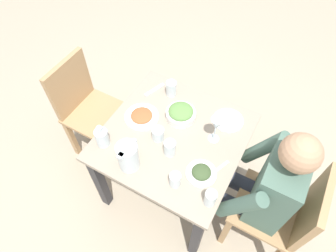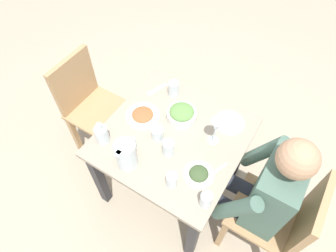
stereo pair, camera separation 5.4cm
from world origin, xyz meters
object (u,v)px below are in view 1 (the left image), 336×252
at_px(dining_table, 173,145).
at_px(chair_near, 284,212).
at_px(diner_near, 257,186).
at_px(oil_carafe, 102,138).
at_px(chair_far, 86,106).
at_px(water_glass_far_left, 170,148).
at_px(water_glass_far_right, 210,198).
at_px(water_glass_center, 175,180).
at_px(water_glass_by_pitcher, 171,89).
at_px(plate_yoghurt, 228,119).
at_px(salad_bowl, 181,113).
at_px(water_pitcher, 128,156).
at_px(plate_dolmas, 201,173).
at_px(water_glass_near_left, 158,134).
at_px(wine_glass, 216,125).
at_px(plate_rice_curry, 142,116).

relative_size(dining_table, chair_near, 0.97).
bearing_deg(chair_near, diner_near, 90.00).
distance_m(chair_near, oil_carafe, 1.17).
bearing_deg(oil_carafe, chair_far, 55.65).
relative_size(water_glass_far_left, water_glass_far_right, 1.01).
xyz_separation_m(water_glass_center, water_glass_far_right, (-0.00, -0.21, 0.01)).
bearing_deg(water_glass_by_pitcher, oil_carafe, 163.55).
xyz_separation_m(diner_near, water_glass_far_right, (-0.24, 0.19, 0.10)).
relative_size(diner_near, plate_yoghurt, 6.01).
bearing_deg(salad_bowl, water_glass_far_left, -165.75).
distance_m(diner_near, water_glass_by_pitcher, 0.83).
relative_size(dining_table, water_pitcher, 4.51).
height_order(plate_dolmas, water_glass_near_left, water_glass_near_left).
xyz_separation_m(chair_near, diner_near, (-0.00, 0.20, 0.15)).
height_order(chair_far, water_glass_near_left, chair_far).
relative_size(diner_near, salad_bowl, 6.10).
height_order(chair_near, water_glass_near_left, chair_near).
xyz_separation_m(plate_dolmas, water_glass_far_right, (-0.13, -0.11, 0.04)).
height_order(water_glass_far_right, wine_glass, wine_glass).
bearing_deg(water_glass_center, water_glass_far_right, -91.33).
bearing_deg(dining_table, plate_yoghurt, -43.66).
distance_m(dining_table, diner_near, 0.58).
height_order(water_pitcher, plate_yoghurt, water_pitcher).
bearing_deg(water_glass_far_right, wine_glass, 20.86).
relative_size(water_glass_by_pitcher, oil_carafe, 0.68).
xyz_separation_m(diner_near, water_glass_center, (-0.24, 0.41, 0.10)).
xyz_separation_m(water_pitcher, plate_dolmas, (0.15, -0.39, -0.08)).
bearing_deg(water_glass_center, chair_far, 71.28).
height_order(water_glass_center, wine_glass, wine_glass).
bearing_deg(wine_glass, oil_carafe, 121.91).
bearing_deg(water_glass_near_left, water_glass_far_right, -116.52).
height_order(chair_near, water_glass_far_left, chair_near).
bearing_deg(dining_table, water_pitcher, 158.32).
relative_size(salad_bowl, wine_glass, 0.99).
xyz_separation_m(salad_bowl, water_glass_far_right, (-0.44, -0.40, 0.01)).
bearing_deg(plate_yoghurt, wine_glass, 171.29).
xyz_separation_m(water_glass_center, wine_glass, (0.38, -0.06, 0.09)).
distance_m(water_glass_far_left, wine_glass, 0.30).
distance_m(plate_rice_curry, plate_dolmas, 0.54).
bearing_deg(water_glass_center, water_glass_far_left, 37.27).
relative_size(chair_near, plate_rice_curry, 3.96).
height_order(chair_near, oil_carafe, chair_near).
bearing_deg(water_glass_center, oil_carafe, 87.27).
bearing_deg(chair_far, water_glass_far_left, -100.88).
bearing_deg(plate_dolmas, salad_bowl, 43.76).
xyz_separation_m(dining_table, water_glass_center, (-0.29, -0.16, 0.17)).
relative_size(plate_dolmas, oil_carafe, 1.08).
bearing_deg(water_glass_far_left, wine_glass, -40.47).
bearing_deg(plate_dolmas, oil_carafe, 99.41).
relative_size(dining_table, water_glass_by_pitcher, 7.68).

